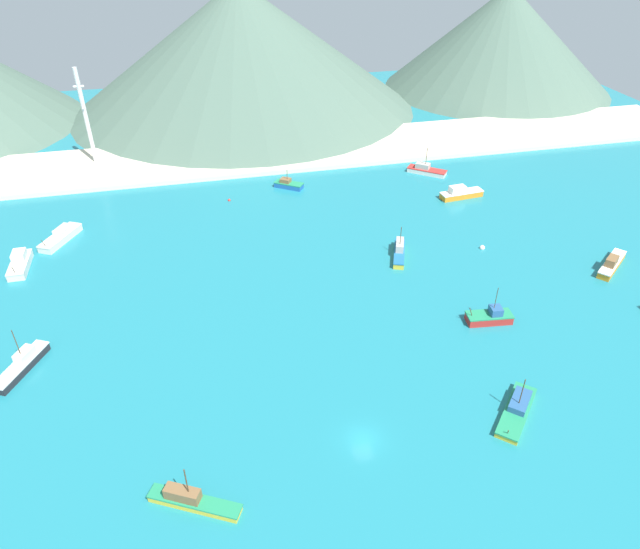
# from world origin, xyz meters

# --- Properties ---
(ground) EXTENTS (260.00, 280.00, 0.50)m
(ground) POSITION_xyz_m (0.00, 30.00, -0.25)
(ground) COLOR teal
(fishing_boat_1) EXTENTS (10.16, 3.68, 2.89)m
(fishing_boat_1) POSITION_xyz_m (41.14, 61.07, 1.04)
(fishing_boat_1) COLOR orange
(fishing_boat_1) RESTS_ON ground
(fishing_boat_2) EXTENTS (7.52, 3.53, 6.55)m
(fishing_boat_2) POSITION_xyz_m (26.53, 18.34, 0.95)
(fishing_boat_2) COLOR red
(fishing_boat_2) RESTS_ON ground
(fishing_boat_3) EXTENTS (9.28, 9.60, 6.05)m
(fishing_boat_3) POSITION_xyz_m (20.95, -0.33, 0.70)
(fishing_boat_3) COLOR gold
(fishing_boat_3) RESTS_ON ground
(fishing_boat_4) EXTENTS (9.74, 8.32, 2.84)m
(fishing_boat_4) POSITION_xyz_m (55.53, 27.62, 0.95)
(fishing_boat_4) COLOR orange
(fishing_boat_4) RESTS_ON ground
(fishing_boat_6) EXTENTS (10.51, 6.78, 6.09)m
(fishing_boat_6) POSITION_xyz_m (-21.42, -4.37, 0.83)
(fishing_boat_6) COLOR gold
(fishing_boat_6) RESTS_ON ground
(fishing_boat_7) EXTENTS (6.92, 5.87, 4.38)m
(fishing_boat_7) POSITION_xyz_m (4.27, 75.03, 0.80)
(fishing_boat_7) COLOR #1E5BA8
(fishing_boat_7) RESTS_ON ground
(fishing_boat_8) EXTENTS (5.15, 9.33, 6.27)m
(fishing_boat_8) POSITION_xyz_m (19.18, 40.48, 0.99)
(fishing_boat_8) COLOR gold
(fishing_boat_8) RESTS_ON ground
(fishing_boat_9) EXTENTS (6.62, 10.15, 6.87)m
(fishing_boat_9) POSITION_xyz_m (-44.14, 23.42, 0.92)
(fishing_boat_9) COLOR #232328
(fishing_boat_9) RESTS_ON ground
(fishing_boat_10) EXTENTS (7.47, 10.55, 2.91)m
(fishing_boat_10) POSITION_xyz_m (-43.92, 61.08, 0.90)
(fishing_boat_10) COLOR silver
(fishing_boat_10) RESTS_ON ground
(fishing_boat_11) EXTENTS (9.15, 8.23, 6.55)m
(fishing_boat_11) POSITION_xyz_m (38.61, 75.38, 0.88)
(fishing_boat_11) COLOR silver
(fishing_boat_11) RESTS_ON ground
(fishing_boat_12) EXTENTS (3.10, 8.92, 3.00)m
(fishing_boat_12) POSITION_xyz_m (-49.81, 52.30, 1.04)
(fishing_boat_12) COLOR silver
(fishing_boat_12) RESTS_ON ground
(buoy_0) EXTENTS (1.04, 1.04, 1.04)m
(buoy_0) POSITION_xyz_m (35.77, 39.35, 0.18)
(buoy_0) COLOR silver
(buoy_0) RESTS_ON ground
(buoy_1) EXTENTS (0.63, 0.63, 0.63)m
(buoy_1) POSITION_xyz_m (-9.92, 71.26, 0.11)
(buoy_1) COLOR red
(buoy_1) RESTS_ON ground
(beach_strip) EXTENTS (247.00, 25.30, 1.20)m
(beach_strip) POSITION_xyz_m (0.00, 95.39, 0.60)
(beach_strip) COLOR beige
(beach_strip) RESTS_ON ground
(hill_central) EXTENTS (106.59, 106.59, 37.06)m
(hill_central) POSITION_xyz_m (1.74, 136.67, 18.53)
(hill_central) COLOR #4C6656
(hill_central) RESTS_ON ground
(hill_east) EXTENTS (76.71, 76.71, 33.03)m
(hill_east) POSITION_xyz_m (90.15, 139.40, 16.51)
(hill_east) COLOR #4C6656
(hill_east) RESTS_ON ground
(radio_tower) EXTENTS (2.41, 1.93, 24.13)m
(radio_tower) POSITION_xyz_m (-40.54, 98.57, 12.31)
(radio_tower) COLOR silver
(radio_tower) RESTS_ON ground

